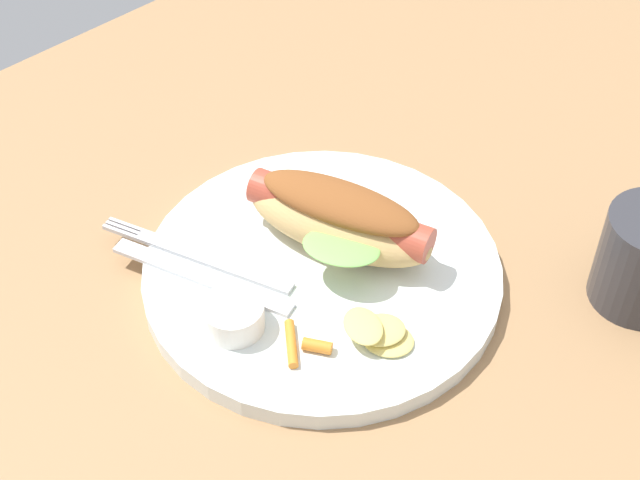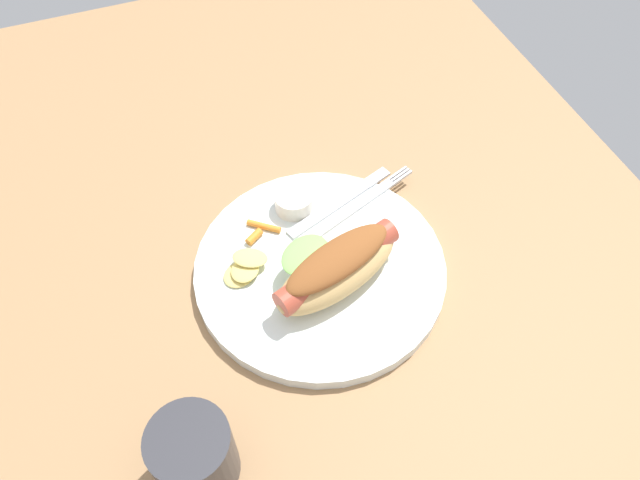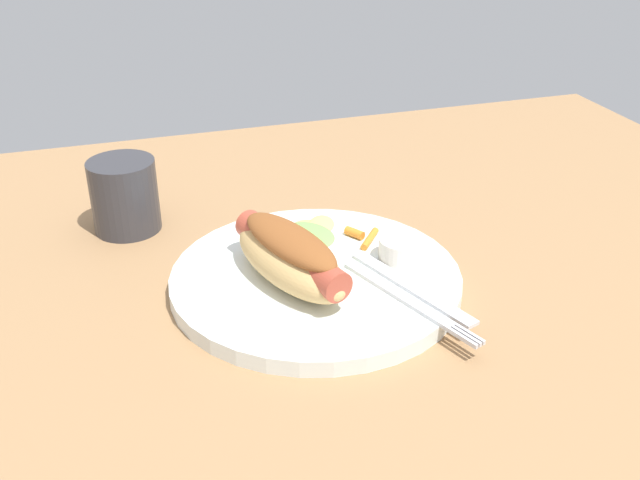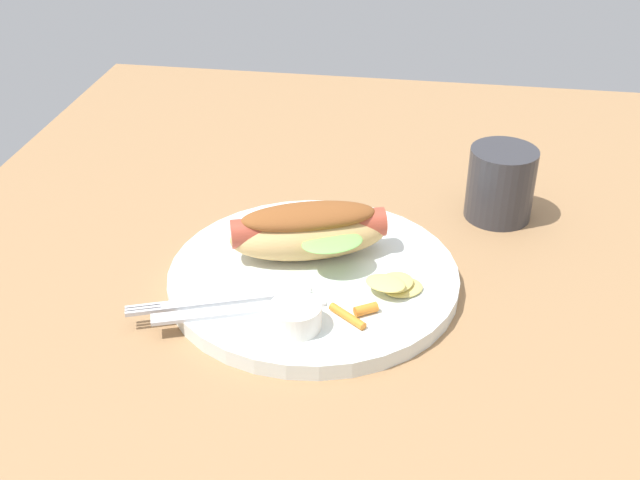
# 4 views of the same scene
# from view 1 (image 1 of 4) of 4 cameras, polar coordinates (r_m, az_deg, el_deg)

# --- Properties ---
(ground_plane) EXTENTS (1.20, 0.90, 0.02)m
(ground_plane) POSITION_cam_1_polar(r_m,az_deg,el_deg) (0.75, 0.05, -4.33)
(ground_plane) COLOR #9E754C
(plate) EXTENTS (0.28, 0.28, 0.02)m
(plate) POSITION_cam_1_polar(r_m,az_deg,el_deg) (0.75, 0.13, -1.99)
(plate) COLOR white
(plate) RESTS_ON ground_plane
(hot_dog) EXTENTS (0.11, 0.17, 0.06)m
(hot_dog) POSITION_cam_1_polar(r_m,az_deg,el_deg) (0.74, 1.18, 1.36)
(hot_dog) COLOR tan
(hot_dog) RESTS_ON plate
(sauce_ramekin) EXTENTS (0.05, 0.05, 0.02)m
(sauce_ramekin) POSITION_cam_1_polar(r_m,az_deg,el_deg) (0.70, -5.21, -4.58)
(sauce_ramekin) COLOR white
(sauce_ramekin) RESTS_ON plate
(fork) EXTENTS (0.07, 0.16, 0.00)m
(fork) POSITION_cam_1_polar(r_m,az_deg,el_deg) (0.75, -7.25, -0.99)
(fork) COLOR silver
(fork) RESTS_ON plate
(knife) EXTENTS (0.07, 0.15, 0.00)m
(knife) POSITION_cam_1_polar(r_m,az_deg,el_deg) (0.74, -7.12, -2.21)
(knife) COLOR silver
(knife) RESTS_ON plate
(chips_pile) EXTENTS (0.06, 0.06, 0.02)m
(chips_pile) POSITION_cam_1_polar(r_m,az_deg,el_deg) (0.69, 3.62, -5.47)
(chips_pile) COLOR #E1CB6A
(chips_pile) RESTS_ON plate
(carrot_garnish) EXTENTS (0.04, 0.05, 0.01)m
(carrot_garnish) POSITION_cam_1_polar(r_m,az_deg,el_deg) (0.69, -1.02, -6.31)
(carrot_garnish) COLOR orange
(carrot_garnish) RESTS_ON plate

